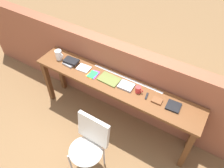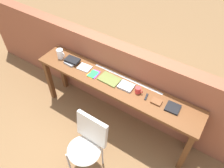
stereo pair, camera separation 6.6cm
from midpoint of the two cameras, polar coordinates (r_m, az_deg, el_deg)
The scene contains 15 objects.
ground_plane at distance 3.53m, azimuth -1.74°, elevation -12.72°, with size 40.00×40.00×0.00m, color brown.
brick_wall_back at distance 3.38m, azimuth 4.20°, elevation 0.72°, with size 6.00×0.20×1.26m, color #935138.
sideboard at distance 3.09m, azimuth 1.12°, elevation -1.52°, with size 2.50×0.44×0.88m.
chair_white_moulded at distance 2.85m, azimuth -5.92°, elevation -15.15°, with size 0.45×0.46×0.89m.
pitcher_white at distance 3.43m, azimuth -12.83°, elevation 7.73°, with size 0.14×0.10×0.18m.
book_stack_leftmost at distance 3.33m, azimuth -9.88°, elevation 5.97°, with size 0.22×0.18×0.07m.
magazine_cycling at distance 3.23m, azimuth -6.59°, elevation 4.28°, with size 0.19×0.14×0.02m, color white.
pamphlet_pile_colourful at distance 3.12m, azimuth -4.32°, elevation 2.63°, with size 0.15×0.19×0.01m.
book_open_centre at distance 3.03m, azimuth -0.03°, elevation 1.27°, with size 0.29×0.20×0.02m, color olive.
book_grey_hardcover at distance 2.94m, azimuth 4.36°, elevation -0.56°, with size 0.20×0.16×0.03m, color #9E9EA3.
mug at distance 2.86m, azimuth 7.49°, elevation -1.62°, with size 0.11×0.08×0.09m.
multitool_folded at distance 2.85m, azimuth 9.60°, elevation -3.34°, with size 0.02×0.11×0.02m, color black.
leather_journal_brown at distance 2.81m, azimuth 12.22°, elevation -4.55°, with size 0.13×0.10×0.02m, color brown.
book_repair_rightmost at distance 2.80m, azimuth 16.26°, elevation -6.00°, with size 0.17×0.17×0.02m, color black.
ruler_metal_back_edge at distance 3.06m, azimuth 4.59°, elevation 1.42°, with size 1.08×0.03×0.00m, color silver.
Camera 2 is at (1.13, -1.47, 3.01)m, focal length 35.00 mm.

